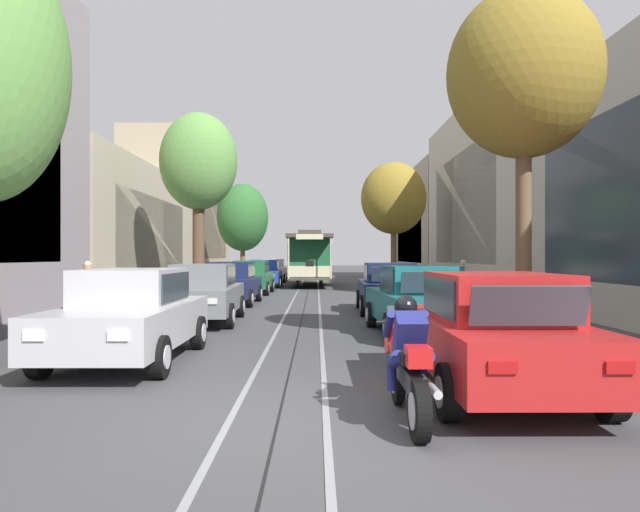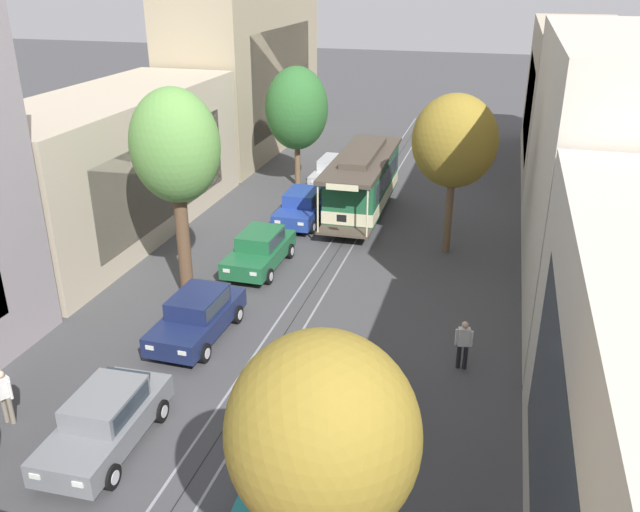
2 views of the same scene
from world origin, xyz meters
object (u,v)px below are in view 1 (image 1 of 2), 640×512
at_px(parked_car_silver_sixth_left, 272,270).
at_px(street_tree_kerb_left_second, 199,164).
at_px(street_tree_kerb_left_mid, 243,218).
at_px(pedestrian_on_right_pavement, 88,293).
at_px(parked_car_teal_second_right, 418,300).
at_px(parked_car_red_near_right, 493,332).
at_px(street_tree_kerb_right_near, 524,76).
at_px(parked_car_navy_mid_right, 389,287).
at_px(parked_car_navy_mid_left, 231,283).
at_px(motorcycle_with_rider, 408,362).
at_px(pedestrian_on_left_pavement, 87,287).
at_px(parked_car_silver_near_left, 131,315).
at_px(street_tree_kerb_right_second, 394,199).
at_px(cable_car_trolley, 310,258).
at_px(parked_car_green_fourth_left, 251,277).
at_px(parked_car_grey_second_left, 203,293).
at_px(parked_car_blue_fifth_left, 264,273).
at_px(pedestrian_crossing_far, 463,279).

distance_m(parked_car_silver_sixth_left, street_tree_kerb_left_second, 15.94).
bearing_deg(street_tree_kerb_left_second, street_tree_kerb_left_mid, 90.04).
bearing_deg(pedestrian_on_right_pavement, parked_car_teal_second_right, -6.46).
relative_size(parked_car_red_near_right, street_tree_kerb_right_near, 0.63).
bearing_deg(parked_car_silver_sixth_left, parked_car_navy_mid_right, -75.65).
xyz_separation_m(parked_car_navy_mid_left, motorcycle_with_rider, (4.18, -15.03, -0.15)).
bearing_deg(parked_car_silver_sixth_left, pedestrian_on_left_pavement, -97.78).
bearing_deg(pedestrian_on_left_pavement, street_tree_kerb_left_mid, 86.89).
relative_size(parked_car_silver_near_left, street_tree_kerb_right_near, 0.63).
height_order(parked_car_red_near_right, street_tree_kerb_right_near, street_tree_kerb_right_near).
relative_size(parked_car_navy_mid_left, parked_car_red_near_right, 1.00).
bearing_deg(street_tree_kerb_right_second, pedestrian_on_left_pavement, -124.13).
distance_m(parked_car_silver_sixth_left, parked_car_navy_mid_right, 21.61).
height_order(street_tree_kerb_right_near, pedestrian_on_left_pavement, street_tree_kerb_right_near).
bearing_deg(pedestrian_on_left_pavement, motorcycle_with_rider, -52.28).
relative_size(street_tree_kerb_right_near, cable_car_trolley, 0.76).
bearing_deg(parked_car_green_fourth_left, pedestrian_on_left_pavement, -105.12).
height_order(parked_car_teal_second_right, parked_car_navy_mid_right, same).
bearing_deg(parked_car_silver_sixth_left, parked_car_green_fourth_left, -90.44).
distance_m(parked_car_grey_second_left, parked_car_blue_fifth_left, 17.37).
height_order(parked_car_blue_fifth_left, motorcycle_with_rider, parked_car_blue_fifth_left).
height_order(parked_car_green_fourth_left, parked_car_red_near_right, same).
distance_m(parked_car_navy_mid_left, parked_car_blue_fifth_left, 11.57).
height_order(parked_car_silver_sixth_left, street_tree_kerb_right_second, street_tree_kerb_right_second).
xyz_separation_m(parked_car_green_fourth_left, pedestrian_on_left_pavement, (-3.13, -11.59, 0.14)).
relative_size(parked_car_silver_sixth_left, street_tree_kerb_right_second, 0.63).
distance_m(parked_car_navy_mid_left, street_tree_kerb_right_second, 12.93).
height_order(parked_car_green_fourth_left, street_tree_kerb_left_second, street_tree_kerb_left_second).
distance_m(street_tree_kerb_right_second, cable_car_trolley, 6.90).
height_order(parked_car_navy_mid_left, parked_car_navy_mid_right, same).
xyz_separation_m(parked_car_silver_near_left, parked_car_grey_second_left, (0.10, 5.69, 0.00)).
distance_m(parked_car_navy_mid_left, cable_car_trolley, 14.02).
xyz_separation_m(parked_car_grey_second_left, pedestrian_on_right_pavement, (-2.52, -1.48, 0.09)).
relative_size(parked_car_blue_fifth_left, street_tree_kerb_right_near, 0.63).
distance_m(street_tree_kerb_left_second, cable_car_trolley, 12.43).
xyz_separation_m(street_tree_kerb_left_mid, street_tree_kerb_right_second, (9.21, -7.56, 0.54)).
bearing_deg(pedestrian_crossing_far, street_tree_kerb_left_mid, 122.06).
height_order(parked_car_navy_mid_right, pedestrian_on_right_pavement, pedestrian_on_right_pavement).
bearing_deg(street_tree_kerb_right_near, parked_car_navy_mid_right, 102.76).
distance_m(parked_car_red_near_right, parked_car_teal_second_right, 5.57).
bearing_deg(parked_car_silver_sixth_left, parked_car_grey_second_left, -90.11).
bearing_deg(street_tree_kerb_right_near, parked_car_teal_second_right, 127.74).
bearing_deg(cable_car_trolley, parked_car_navy_mid_left, -101.39).
xyz_separation_m(parked_car_teal_second_right, pedestrian_on_right_pavement, (-7.92, 0.90, 0.09)).
relative_size(street_tree_kerb_right_second, motorcycle_with_rider, 3.48).
distance_m(street_tree_kerb_left_second, motorcycle_with_rider, 19.57).
xyz_separation_m(parked_car_teal_second_right, pedestrian_crossing_far, (3.27, 8.60, 0.14)).
bearing_deg(cable_car_trolley, parked_car_silver_near_left, -96.23).
height_order(parked_car_navy_mid_left, street_tree_kerb_left_mid, street_tree_kerb_left_mid).
relative_size(parked_car_teal_second_right, street_tree_kerb_left_second, 0.56).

